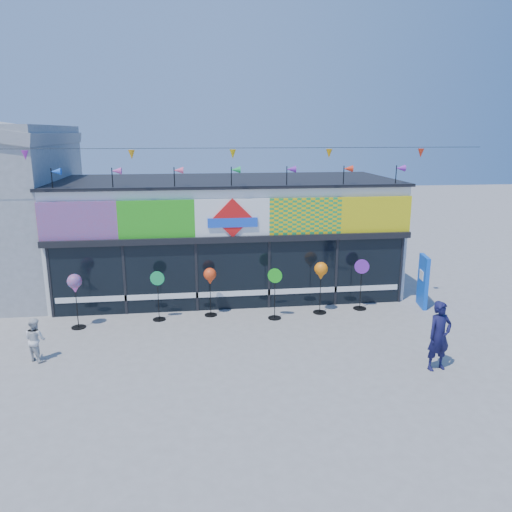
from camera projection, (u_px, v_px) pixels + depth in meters
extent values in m
plane|color=gray|center=(244.00, 352.00, 13.46)|extent=(80.00, 80.00, 0.00)
cube|color=white|center=(227.00, 235.00, 18.74)|extent=(12.00, 5.00, 4.00)
cube|color=black|center=(233.00, 276.00, 16.49)|extent=(11.60, 0.12, 2.30)
cube|color=black|center=(233.00, 239.00, 16.15)|extent=(12.00, 0.30, 0.20)
cube|color=white|center=(233.00, 293.00, 16.60)|extent=(11.40, 0.10, 0.18)
cube|color=black|center=(226.00, 180.00, 18.25)|extent=(12.20, 5.20, 0.10)
cube|color=black|center=(50.00, 282.00, 15.75)|extent=(0.08, 0.14, 2.30)
cube|color=black|center=(125.00, 280.00, 16.04)|extent=(0.08, 0.14, 2.30)
cube|color=black|center=(197.00, 277.00, 16.33)|extent=(0.08, 0.14, 2.30)
cube|color=black|center=(269.00, 275.00, 16.63)|extent=(0.08, 0.14, 2.30)
cube|color=black|center=(336.00, 272.00, 16.91)|extent=(0.08, 0.14, 2.30)
cube|color=black|center=(400.00, 270.00, 17.20)|extent=(0.08, 0.14, 2.30)
cube|color=red|center=(78.00, 221.00, 15.40)|extent=(2.40, 0.08, 1.20)
cube|color=green|center=(156.00, 219.00, 15.69)|extent=(2.40, 0.08, 1.20)
cube|color=white|center=(232.00, 218.00, 15.99)|extent=(2.40, 0.08, 1.20)
cube|color=yellow|center=(306.00, 216.00, 16.29)|extent=(2.40, 0.08, 1.20)
cube|color=yellow|center=(376.00, 214.00, 16.59)|extent=(2.40, 0.08, 1.20)
cube|color=red|center=(233.00, 218.00, 15.94)|extent=(1.27, 0.06, 1.27)
cube|color=blue|center=(233.00, 223.00, 15.95)|extent=(1.60, 0.05, 0.30)
cube|color=#1618C3|center=(108.00, 283.00, 16.05)|extent=(0.78, 0.03, 0.78)
cube|color=#1887D1|center=(150.00, 273.00, 16.14)|extent=(0.92, 0.03, 0.92)
cube|color=#249A17|center=(192.00, 265.00, 16.26)|extent=(0.78, 0.03, 0.78)
cube|color=purple|center=(233.00, 281.00, 16.57)|extent=(0.92, 0.03, 0.92)
cube|color=green|center=(273.00, 274.00, 16.69)|extent=(0.78, 0.03, 0.78)
cube|color=#D5479F|center=(312.00, 261.00, 16.76)|extent=(0.92, 0.03, 0.92)
cube|color=#1AAD59|center=(350.00, 275.00, 17.06)|extent=(0.78, 0.03, 0.78)
cylinder|color=black|center=(52.00, 180.00, 15.23)|extent=(0.03, 0.03, 0.70)
cone|color=blue|center=(56.00, 172.00, 15.18)|extent=(0.30, 0.22, 0.22)
cylinder|color=black|center=(112.00, 179.00, 15.45)|extent=(0.03, 0.03, 0.70)
cone|color=#D246A6|center=(116.00, 171.00, 15.41)|extent=(0.30, 0.22, 0.22)
cylinder|color=black|center=(174.00, 178.00, 15.69)|extent=(0.03, 0.03, 0.70)
cone|color=#FA537D|center=(179.00, 170.00, 15.64)|extent=(0.30, 0.22, 0.22)
cylinder|color=black|center=(231.00, 178.00, 15.91)|extent=(0.03, 0.03, 0.70)
cone|color=green|center=(236.00, 170.00, 15.87)|extent=(0.30, 0.22, 0.22)
cylinder|color=black|center=(287.00, 177.00, 16.14)|extent=(0.03, 0.03, 0.70)
cone|color=purple|center=(291.00, 169.00, 16.09)|extent=(0.30, 0.22, 0.22)
cylinder|color=black|center=(344.00, 176.00, 16.37)|extent=(0.03, 0.03, 0.70)
cone|color=red|center=(348.00, 169.00, 16.33)|extent=(0.30, 0.22, 0.22)
cylinder|color=black|center=(396.00, 176.00, 16.60)|extent=(0.03, 0.03, 0.70)
cone|color=purple|center=(400.00, 168.00, 16.56)|extent=(0.30, 0.22, 0.22)
cylinder|color=black|center=(233.00, 148.00, 15.06)|extent=(16.00, 0.01, 0.01)
cone|color=#BA27B4|center=(25.00, 155.00, 14.35)|extent=(0.20, 0.20, 0.28)
cone|color=#FFA515|center=(132.00, 155.00, 14.73)|extent=(0.20, 0.20, 0.28)
cone|color=yellow|center=(233.00, 154.00, 15.10)|extent=(0.20, 0.20, 0.28)
cone|color=#F8A00D|center=(329.00, 154.00, 15.47)|extent=(0.20, 0.20, 0.28)
cone|color=red|center=(421.00, 153.00, 15.85)|extent=(0.20, 0.20, 0.28)
cube|color=blue|center=(423.00, 281.00, 16.79)|extent=(0.28, 0.89, 1.77)
cube|color=white|center=(422.00, 275.00, 16.73)|extent=(0.10, 0.40, 0.31)
cylinder|color=black|center=(79.00, 327.00, 15.12)|extent=(0.43, 0.43, 0.03)
cylinder|color=black|center=(77.00, 305.00, 14.95)|extent=(0.03, 0.03, 1.39)
sphere|color=#F451C6|center=(74.00, 281.00, 14.77)|extent=(0.43, 0.43, 0.43)
cone|color=#F451C6|center=(75.00, 290.00, 14.83)|extent=(0.21, 0.21, 0.19)
cylinder|color=black|center=(159.00, 319.00, 15.77)|extent=(0.41, 0.41, 0.03)
cylinder|color=black|center=(158.00, 299.00, 15.60)|extent=(0.02, 0.02, 1.32)
cylinder|color=#189C4C|center=(157.00, 278.00, 15.44)|extent=(0.45, 0.12, 0.45)
cylinder|color=black|center=(211.00, 315.00, 16.14)|extent=(0.40, 0.40, 0.03)
cylinder|color=black|center=(210.00, 295.00, 15.98)|extent=(0.02, 0.02, 1.31)
sphere|color=#E93F15|center=(210.00, 274.00, 15.81)|extent=(0.40, 0.40, 0.40)
cone|color=#E93F15|center=(210.00, 282.00, 15.87)|extent=(0.20, 0.20, 0.18)
cylinder|color=black|center=(275.00, 318.00, 15.88)|extent=(0.42, 0.42, 0.03)
cylinder|color=black|center=(275.00, 297.00, 15.71)|extent=(0.03, 0.03, 1.37)
cylinder|color=green|center=(275.00, 276.00, 15.54)|extent=(0.44, 0.22, 0.46)
cylinder|color=black|center=(320.00, 312.00, 16.37)|extent=(0.43, 0.43, 0.03)
cylinder|color=black|center=(320.00, 291.00, 16.20)|extent=(0.03, 0.03, 1.41)
sphere|color=orange|center=(321.00, 269.00, 16.01)|extent=(0.43, 0.43, 0.43)
cone|color=orange|center=(321.00, 277.00, 16.08)|extent=(0.22, 0.22, 0.20)
cylinder|color=black|center=(360.00, 308.00, 16.74)|extent=(0.44, 0.44, 0.03)
cylinder|color=black|center=(361.00, 288.00, 16.56)|extent=(0.03, 0.03, 1.42)
cylinder|color=purple|center=(362.00, 267.00, 16.38)|extent=(0.48, 0.17, 0.48)
imported|color=#13123B|center=(439.00, 336.00, 12.30)|extent=(0.72, 0.55, 1.77)
imported|color=silver|center=(35.00, 339.00, 12.85)|extent=(0.65, 0.59, 1.16)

